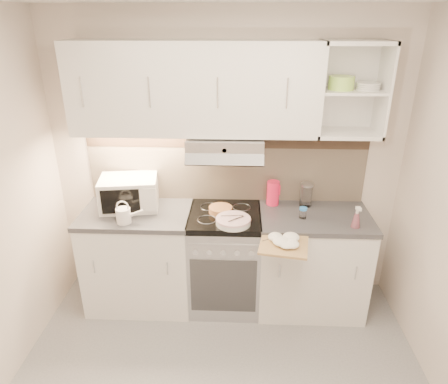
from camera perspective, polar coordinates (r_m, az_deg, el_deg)
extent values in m
cube|color=beige|center=(3.47, 0.32, 4.33)|extent=(3.00, 0.04, 2.50)
cube|color=#C6B299|center=(3.47, 0.31, 3.82)|extent=(2.40, 0.02, 0.64)
cube|color=#34261C|center=(3.40, 0.31, 6.93)|extent=(2.40, 0.01, 0.08)
cube|color=white|center=(3.16, -4.45, 14.52)|extent=(1.90, 0.34, 0.70)
cube|color=white|center=(3.25, 17.73, 13.76)|extent=(0.50, 0.34, 0.70)
cylinder|color=#A3DA54|center=(3.22, 16.42, 14.74)|extent=(0.19, 0.19, 0.10)
cylinder|color=silver|center=(3.28, 19.87, 14.06)|extent=(0.18, 0.18, 0.06)
cube|color=#B7B7BC|center=(3.21, 0.20, 7.02)|extent=(0.60, 0.40, 0.12)
cube|color=white|center=(3.67, -11.84, -9.36)|extent=(0.90, 0.60, 0.86)
cube|color=#47474C|center=(3.45, -12.45, -3.07)|extent=(0.92, 0.62, 0.04)
cube|color=white|center=(3.62, 12.24, -9.89)|extent=(0.90, 0.60, 0.86)
cube|color=#47474C|center=(3.40, 12.88, -3.54)|extent=(0.92, 0.62, 0.04)
cube|color=#B7B7BC|center=(3.57, 0.11, -9.91)|extent=(0.60, 0.58, 0.85)
cube|color=black|center=(3.34, 0.12, -3.47)|extent=(0.60, 0.60, 0.05)
cube|color=silver|center=(3.49, -13.38, -0.08)|extent=(0.52, 0.42, 0.27)
cube|color=black|center=(3.33, -14.14, -1.29)|extent=(0.31, 0.06, 0.21)
cylinder|color=white|center=(3.26, -14.17, -3.29)|extent=(0.11, 0.11, 0.12)
cone|color=white|center=(3.23, -12.70, -3.06)|extent=(0.16, 0.03, 0.10)
torus|color=white|center=(3.22, -14.31, -2.03)|extent=(0.10, 0.01, 0.10)
cylinder|color=silver|center=(3.17, 1.32, -4.44)|extent=(0.28, 0.28, 0.02)
cylinder|color=silver|center=(3.16, 1.33, -4.16)|extent=(0.28, 0.28, 0.02)
cylinder|color=silver|center=(3.15, 1.33, -3.87)|extent=(0.28, 0.28, 0.02)
cube|color=silver|center=(3.14, 1.33, -3.69)|extent=(0.18, 0.07, 0.01)
cylinder|color=#AC6844|center=(3.34, -0.49, -2.54)|extent=(0.20, 0.20, 0.05)
cylinder|color=#FF1E4D|center=(3.48, 7.01, -0.13)|extent=(0.11, 0.11, 0.21)
cube|color=#FF1E4D|center=(3.48, 7.89, 0.30)|extent=(0.02, 0.03, 0.09)
cylinder|color=white|center=(3.50, 11.65, -0.53)|extent=(0.10, 0.10, 0.19)
cylinder|color=#B7B7BC|center=(3.46, 11.79, 1.01)|extent=(0.11, 0.11, 0.02)
cylinder|color=white|center=(3.31, 11.21, -3.08)|extent=(0.06, 0.06, 0.07)
cylinder|color=blue|center=(3.29, 11.27, -2.36)|extent=(0.06, 0.06, 0.02)
cone|color=pink|center=(3.26, 18.35, -3.85)|extent=(0.07, 0.07, 0.12)
cube|color=#A57B54|center=(2.98, 8.53, -7.55)|extent=(0.40, 0.37, 0.02)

